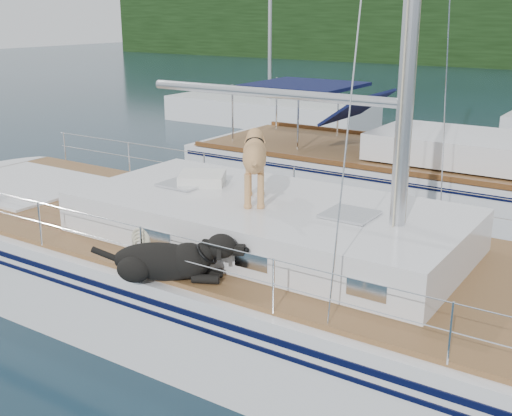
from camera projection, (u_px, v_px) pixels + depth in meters
The scene contains 4 objects.
ground at pixel (220, 310), 9.37m from camera, with size 120.00×120.00×0.00m, color black.
main_sailboat at pixel (224, 269), 9.12m from camera, with size 12.00×4.17×14.01m.
neighbor_sailboat at pixel (436, 182), 13.96m from camera, with size 11.00×3.50×13.30m.
bg_boat_west at pixel (269, 112), 24.61m from camera, with size 8.00×3.00×11.65m.
Camera 1 is at (5.13, -6.81, 4.20)m, focal length 45.00 mm.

